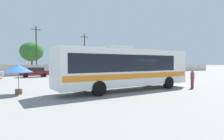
{
  "coord_description": "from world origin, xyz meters",
  "views": [
    {
      "loc": [
        -9.39,
        -13.21,
        2.28
      ],
      "look_at": [
        -1.08,
        2.5,
        1.58
      ],
      "focal_mm": 30.71,
      "sensor_mm": 36.0,
      "label": 1
    }
  ],
  "objects_px": {
    "parked_car_third_silver": "(71,71)",
    "utility_pole_far": "(36,49)",
    "parked_car_rightmost_grey": "(101,70)",
    "utility_pole_near": "(84,53)",
    "coach_bus_white_orange": "(125,67)",
    "vendor_umbrella_near_gate_blue": "(18,69)",
    "parked_car_second_maroon": "(35,72)",
    "roadside_tree_midleft": "(32,52)",
    "attendant_by_bus_door": "(192,78)"
  },
  "relations": [
    {
      "from": "parked_car_third_silver",
      "to": "utility_pole_far",
      "type": "xyz_separation_m",
      "value": [
        -4.46,
        7.79,
        3.97
      ]
    },
    {
      "from": "parked_car_rightmost_grey",
      "to": "utility_pole_far",
      "type": "relative_size",
      "value": 0.44
    },
    {
      "from": "utility_pole_far",
      "to": "utility_pole_near",
      "type": "bearing_deg",
      "value": 3.07
    },
    {
      "from": "coach_bus_white_orange",
      "to": "vendor_umbrella_near_gate_blue",
      "type": "relative_size",
      "value": 5.67
    },
    {
      "from": "parked_car_third_silver",
      "to": "parked_car_rightmost_grey",
      "type": "xyz_separation_m",
      "value": [
        5.88,
        0.6,
        -0.0
      ]
    },
    {
      "from": "coach_bus_white_orange",
      "to": "parked_car_second_maroon",
      "type": "xyz_separation_m",
      "value": [
        -4.96,
        18.76,
        -1.11
      ]
    },
    {
      "from": "parked_car_second_maroon",
      "to": "roadside_tree_midleft",
      "type": "height_order",
      "value": "roadside_tree_midleft"
    },
    {
      "from": "parked_car_second_maroon",
      "to": "utility_pole_far",
      "type": "distance_m",
      "value": 8.43
    },
    {
      "from": "parked_car_third_silver",
      "to": "parked_car_rightmost_grey",
      "type": "bearing_deg",
      "value": 5.83
    },
    {
      "from": "coach_bus_white_orange",
      "to": "utility_pole_far",
      "type": "bearing_deg",
      "value": 98.39
    },
    {
      "from": "vendor_umbrella_near_gate_blue",
      "to": "parked_car_third_silver",
      "type": "height_order",
      "value": "vendor_umbrella_near_gate_blue"
    },
    {
      "from": "coach_bus_white_orange",
      "to": "utility_pole_far",
      "type": "distance_m",
      "value": 26.54
    },
    {
      "from": "vendor_umbrella_near_gate_blue",
      "to": "parked_car_second_maroon",
      "type": "relative_size",
      "value": 0.5
    },
    {
      "from": "utility_pole_near",
      "to": "coach_bus_white_orange",
      "type": "bearing_deg",
      "value": -102.84
    },
    {
      "from": "parked_car_third_silver",
      "to": "parked_car_rightmost_grey",
      "type": "distance_m",
      "value": 5.91
    },
    {
      "from": "utility_pole_far",
      "to": "parked_car_second_maroon",
      "type": "bearing_deg",
      "value": -98.6
    },
    {
      "from": "utility_pole_far",
      "to": "roadside_tree_midleft",
      "type": "height_order",
      "value": "utility_pole_far"
    },
    {
      "from": "attendant_by_bus_door",
      "to": "parked_car_second_maroon",
      "type": "bearing_deg",
      "value": 117.94
    },
    {
      "from": "utility_pole_near",
      "to": "parked_car_rightmost_grey",
      "type": "bearing_deg",
      "value": -86.89
    },
    {
      "from": "utility_pole_near",
      "to": "utility_pole_far",
      "type": "height_order",
      "value": "utility_pole_far"
    },
    {
      "from": "coach_bus_white_orange",
      "to": "attendant_by_bus_door",
      "type": "bearing_deg",
      "value": -16.24
    },
    {
      "from": "attendant_by_bus_door",
      "to": "vendor_umbrella_near_gate_blue",
      "type": "bearing_deg",
      "value": 164.76
    },
    {
      "from": "vendor_umbrella_near_gate_blue",
      "to": "parked_car_rightmost_grey",
      "type": "xyz_separation_m",
      "value": [
        14.24,
        16.92,
        -0.98
      ]
    },
    {
      "from": "parked_car_second_maroon",
      "to": "utility_pole_near",
      "type": "height_order",
      "value": "utility_pole_near"
    },
    {
      "from": "parked_car_second_maroon",
      "to": "parked_car_third_silver",
      "type": "bearing_deg",
      "value": -4.58
    },
    {
      "from": "coach_bus_white_orange",
      "to": "roadside_tree_midleft",
      "type": "relative_size",
      "value": 1.87
    },
    {
      "from": "parked_car_third_silver",
      "to": "parked_car_second_maroon",
      "type": "bearing_deg",
      "value": 175.42
    },
    {
      "from": "vendor_umbrella_near_gate_blue",
      "to": "utility_pole_far",
      "type": "xyz_separation_m",
      "value": [
        3.9,
        24.1,
        2.99
      ]
    },
    {
      "from": "vendor_umbrella_near_gate_blue",
      "to": "utility_pole_far",
      "type": "height_order",
      "value": "utility_pole_far"
    },
    {
      "from": "parked_car_second_maroon",
      "to": "utility_pole_near",
      "type": "relative_size",
      "value": 0.5
    },
    {
      "from": "parked_car_third_silver",
      "to": "coach_bus_white_orange",
      "type": "bearing_deg",
      "value": -91.91
    },
    {
      "from": "coach_bus_white_orange",
      "to": "parked_car_third_silver",
      "type": "relative_size",
      "value": 2.89
    },
    {
      "from": "parked_car_third_silver",
      "to": "roadside_tree_midleft",
      "type": "xyz_separation_m",
      "value": [
        -5.08,
        9.94,
        3.65
      ]
    },
    {
      "from": "utility_pole_near",
      "to": "parked_car_second_maroon",
      "type": "bearing_deg",
      "value": -144.49
    },
    {
      "from": "coach_bus_white_orange",
      "to": "parked_car_rightmost_grey",
      "type": "distance_m",
      "value": 20.03
    },
    {
      "from": "utility_pole_near",
      "to": "utility_pole_far",
      "type": "xyz_separation_m",
      "value": [
        -9.92,
        -0.53,
        0.38
      ]
    },
    {
      "from": "parked_car_rightmost_grey",
      "to": "utility_pole_near",
      "type": "height_order",
      "value": "utility_pole_near"
    },
    {
      "from": "vendor_umbrella_near_gate_blue",
      "to": "utility_pole_far",
      "type": "relative_size",
      "value": 0.23
    },
    {
      "from": "attendant_by_bus_door",
      "to": "utility_pole_near",
      "type": "relative_size",
      "value": 0.19
    },
    {
      "from": "vendor_umbrella_near_gate_blue",
      "to": "parked_car_rightmost_grey",
      "type": "bearing_deg",
      "value": 49.91
    },
    {
      "from": "utility_pole_near",
      "to": "roadside_tree_midleft",
      "type": "bearing_deg",
      "value": 171.29
    },
    {
      "from": "coach_bus_white_orange",
      "to": "utility_pole_near",
      "type": "bearing_deg",
      "value": 77.16
    },
    {
      "from": "vendor_umbrella_near_gate_blue",
      "to": "parked_car_third_silver",
      "type": "relative_size",
      "value": 0.51
    },
    {
      "from": "coach_bus_white_orange",
      "to": "attendant_by_bus_door",
      "type": "xyz_separation_m",
      "value": [
        5.9,
        -1.72,
        -0.98
      ]
    },
    {
      "from": "parked_car_third_silver",
      "to": "utility_pole_far",
      "type": "bearing_deg",
      "value": 119.82
    },
    {
      "from": "parked_car_rightmost_grey",
      "to": "roadside_tree_midleft",
      "type": "distance_m",
      "value": 14.85
    },
    {
      "from": "parked_car_rightmost_grey",
      "to": "utility_pole_near",
      "type": "bearing_deg",
      "value": 93.11
    },
    {
      "from": "attendant_by_bus_door",
      "to": "vendor_umbrella_near_gate_blue",
      "type": "xyz_separation_m",
      "value": [
        -13.65,
        3.72,
        0.87
      ]
    },
    {
      "from": "coach_bus_white_orange",
      "to": "vendor_umbrella_near_gate_blue",
      "type": "distance_m",
      "value": 8.0
    },
    {
      "from": "parked_car_second_maroon",
      "to": "attendant_by_bus_door",
      "type": "bearing_deg",
      "value": -62.06
    }
  ]
}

